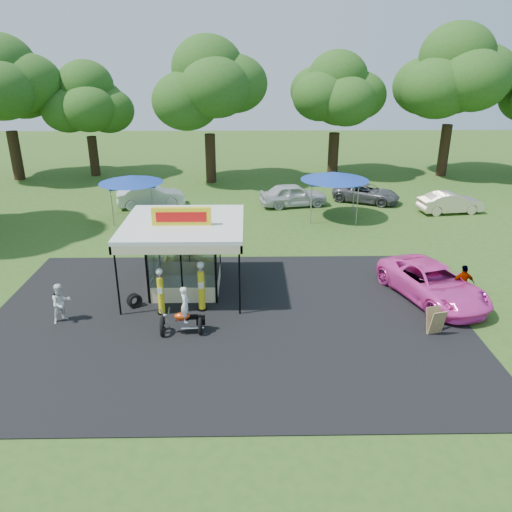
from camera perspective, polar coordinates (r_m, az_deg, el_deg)
The scene contains 24 objects.
ground at distance 19.49m, azimuth -3.59°, elevation -10.11°, with size 120.00×120.00×0.00m, color #30561A.
asphalt_apron at distance 21.20m, azimuth -3.36°, elevation -7.21°, with size 20.00×14.00×0.04m, color black.
gas_station_kiosk at distance 23.32m, azimuth -8.09°, elevation 0.19°, with size 5.40×5.40×4.18m.
gas_pump_left at distance 21.52m, azimuth -10.84°, elevation -4.12°, with size 0.40×0.40×2.14m.
gas_pump_right at distance 21.54m, azimuth -6.26°, elevation -3.58°, with size 0.43×0.43×2.30m.
motorcycle at distance 20.00m, azimuth -8.22°, elevation -6.69°, with size 1.81×0.96×2.12m.
spare_tires at distance 22.65m, azimuth -13.72°, elevation -4.99°, with size 0.81×0.74×0.66m.
a_frame_sign at distance 21.11m, azimuth 19.82°, elevation -7.07°, with size 0.66×0.68×1.09m.
kiosk_car at distance 25.84m, azimuth -7.38°, elevation -0.70°, with size 1.13×2.82×0.96m, color yellow.
pink_sedan at distance 23.90m, azimuth 19.55°, elevation -2.92°, with size 2.66×5.77×1.60m, color #FE45BC.
spectator_west at distance 22.14m, azimuth -21.37°, elevation -5.03°, with size 0.83×0.65×1.71m, color white.
spectator_east_a at distance 24.12m, azimuth 18.65°, elevation -2.68°, with size 0.99×0.57×1.53m, color black.
spectator_east_b at distance 24.08m, azimuth 22.57°, elevation -2.96°, with size 1.04×0.43×1.77m, color gray.
bg_car_a at distance 37.64m, azimuth -11.94°, elevation 6.73°, with size 1.70×4.86×1.60m, color white.
bg_car_c at distance 37.08m, azimuth 4.29°, elevation 6.98°, with size 1.98×4.92×1.68m, color silver.
bg_car_d at distance 38.98m, azimuth 12.47°, elevation 7.03°, with size 2.29×4.96×1.38m, color #565658.
bg_car_e at distance 37.90m, azimuth 21.33°, elevation 5.70°, with size 1.55×4.46×1.47m, color beige.
tent_west at distance 34.61m, azimuth -14.11°, elevation 8.49°, with size 4.27×4.27×2.98m.
tent_east at distance 34.06m, azimuth 8.98°, elevation 8.99°, with size 4.56×4.56×3.19m.
oak_far_a at distance 49.33m, azimuth -26.82°, elevation 16.49°, with size 10.09×10.09×11.96m.
oak_far_b at distance 48.65m, azimuth -18.69°, elevation 16.05°, with size 8.31×8.31×9.91m.
oak_far_c at distance 43.65m, azimuth -5.46°, elevation 18.04°, with size 10.01×10.01×11.80m.
oak_far_d at distance 47.06m, azimuth 9.17°, elevation 17.32°, with size 8.99×8.99×10.70m.
oak_far_e at distance 49.18m, azimuth 21.64°, elevation 17.97°, with size 10.82×10.82×12.88m.
Camera 1 is at (0.93, -16.52, 10.29)m, focal length 35.00 mm.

